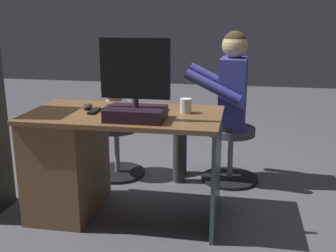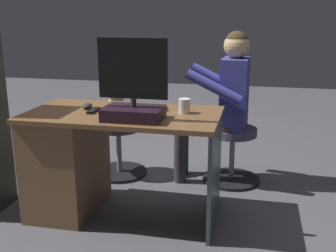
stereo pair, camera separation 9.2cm
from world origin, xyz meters
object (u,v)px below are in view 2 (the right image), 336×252
desk (80,157)px  monitor (133,97)px  person (223,96)px  computer_mouse (87,106)px  cup (184,106)px  keyboard (135,108)px  teddy_bear (118,105)px  visitor_chair (232,150)px  office_chair_teddy (119,145)px  tv_remote (94,111)px

desk → monitor: (-0.44, 0.16, 0.47)m
monitor → person: size_ratio=0.40×
computer_mouse → cup: size_ratio=1.02×
desk → keyboard: 0.51m
teddy_bear → keyboard: bearing=118.4°
cup → visitor_chair: size_ratio=0.20×
desk → cup: size_ratio=13.32×
office_chair_teddy → teddy_bear: size_ratio=1.39×
desk → computer_mouse: computer_mouse is taller
desk → cup: cup is taller
teddy_bear → tv_remote: bearing=96.8°
desk → office_chair_teddy: size_ratio=2.68×
cup → desk: bearing=5.7°
cup → teddy_bear: 0.94m
keyboard → computer_mouse: (0.32, 0.03, 0.01)m
keyboard → tv_remote: bearing=23.9°
monitor → office_chair_teddy: (0.40, -0.85, -0.61)m
monitor → computer_mouse: size_ratio=5.08×
computer_mouse → tv_remote: size_ratio=0.64×
computer_mouse → person: bearing=-141.7°
monitor → visitor_chair: 1.21m
office_chair_teddy → visitor_chair: (-0.95, -0.05, 0.01)m
keyboard → visitor_chair: (-0.62, -0.65, -0.47)m
visitor_chair → desk: bearing=36.7°
computer_mouse → visitor_chair: size_ratio=0.21×
teddy_bear → visitor_chair: bearing=-177.7°
keyboard → cup: size_ratio=4.44×
desk → teddy_bear: (-0.04, -0.70, 0.22)m
monitor → person: 1.02m
keyboard → person: size_ratio=0.35×
visitor_chair → teddy_bear: bearing=2.3°
teddy_bear → cup: bearing=136.8°
office_chair_teddy → teddy_bear: (0.00, -0.01, 0.35)m
monitor → keyboard: monitor is taller
desk → keyboard: size_ratio=3.00×
desk → keyboard: (-0.37, -0.09, 0.34)m
desk → teddy_bear: teddy_bear is taller
person → office_chair_teddy: bearing=3.0°
monitor → office_chair_teddy: monitor is taller
office_chair_teddy → person: person is taller
tv_remote → computer_mouse: bearing=-47.1°
keyboard → teddy_bear: 0.71m
computer_mouse → visitor_chair: 1.26m
computer_mouse → teddy_bear: (0.01, -0.64, -0.13)m
keyboard → visitor_chair: 1.01m
desk → office_chair_teddy: desk is taller
teddy_bear → office_chair_teddy: bearing=90.0°
computer_mouse → teddy_bear: teddy_bear is taller
cup → tv_remote: (0.59, 0.09, -0.04)m
cup → teddy_bear: (0.67, -0.63, -0.16)m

